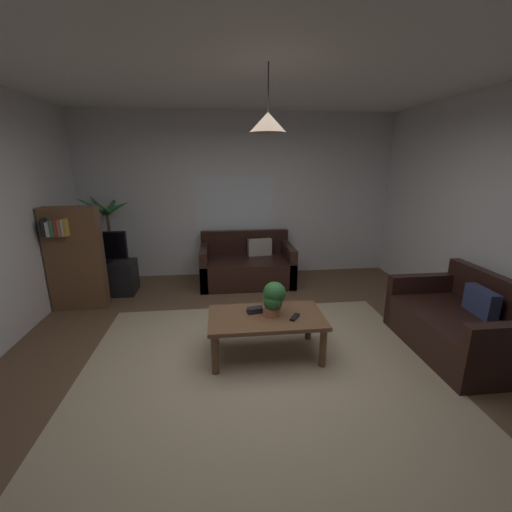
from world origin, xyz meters
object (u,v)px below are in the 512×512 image
(coffee_table, at_px, (266,322))
(remote_on_table_0, at_px, (295,317))
(couch_under_window, at_px, (247,267))
(tv, at_px, (101,247))
(potted_plant_on_table, at_px, (274,298))
(bookshelf_corner, at_px, (75,258))
(book_on_table_0, at_px, (254,311))
(book_on_table_1, at_px, (255,309))
(couch_right_side, at_px, (460,327))
(potted_palm_corner, at_px, (110,244))
(tv_stand, at_px, (105,278))
(pendant_lamp, at_px, (268,122))

(coffee_table, distance_m, remote_on_table_0, 0.30)
(couch_under_window, distance_m, tv, 2.26)
(potted_plant_on_table, xyz_separation_m, bookshelf_corner, (-2.47, 1.44, 0.09))
(tv, bearing_deg, book_on_table_0, -41.47)
(couch_under_window, relative_size, book_on_table_1, 9.40)
(couch_right_side, relative_size, tv, 1.85)
(tv, height_order, potted_palm_corner, potted_palm_corner)
(remote_on_table_0, bearing_deg, bookshelf_corner, -177.14)
(potted_plant_on_table, xyz_separation_m, tv_stand, (-2.28, 1.93, -0.38))
(remote_on_table_0, relative_size, tv_stand, 0.18)
(coffee_table, xyz_separation_m, potted_palm_corner, (-2.23, 2.46, 0.27))
(coffee_table, distance_m, tv_stand, 2.95)
(couch_right_side, xyz_separation_m, pendant_lamp, (-2.06, 0.14, 2.02))
(tv, bearing_deg, remote_on_table_0, -39.18)
(remote_on_table_0, bearing_deg, book_on_table_0, -170.95)
(book_on_table_0, distance_m, book_on_table_1, 0.03)
(book_on_table_0, relative_size, remote_on_table_0, 0.93)
(pendant_lamp, bearing_deg, remote_on_table_0, -16.77)
(potted_plant_on_table, bearing_deg, book_on_table_0, 162.12)
(couch_right_side, relative_size, potted_plant_on_table, 4.02)
(tv_stand, height_order, tv, tv)
(pendant_lamp, bearing_deg, book_on_table_0, 141.27)
(book_on_table_1, distance_m, bookshelf_corner, 2.68)
(coffee_table, bearing_deg, book_on_table_0, 141.27)
(couch_right_side, height_order, remote_on_table_0, couch_right_side)
(couch_right_side, relative_size, potted_palm_corner, 0.93)
(coffee_table, relative_size, book_on_table_0, 7.89)
(couch_under_window, relative_size, potted_plant_on_table, 4.34)
(tv, bearing_deg, potted_plant_on_table, -39.93)
(remote_on_table_0, distance_m, potted_palm_corner, 3.57)
(couch_right_side, height_order, book_on_table_1, couch_right_side)
(potted_plant_on_table, bearing_deg, pendant_lamp, -160.58)
(potted_plant_on_table, distance_m, bookshelf_corner, 2.86)
(book_on_table_0, xyz_separation_m, tv_stand, (-2.09, 1.87, -0.21))
(potted_plant_on_table, relative_size, potted_palm_corner, 0.23)
(tv, bearing_deg, couch_under_window, 6.86)
(tv, relative_size, pendant_lamp, 1.36)
(tv, xyz_separation_m, potted_palm_corner, (-0.03, 0.52, -0.09))
(tv_stand, bearing_deg, tv, -90.00)
(couch_right_side, bearing_deg, pendant_lamp, -93.98)
(potted_palm_corner, relative_size, bookshelf_corner, 1.07)
(book_on_table_1, bearing_deg, book_on_table_0, -153.80)
(potted_palm_corner, bearing_deg, tv, -87.05)
(potted_plant_on_table, bearing_deg, potted_palm_corner, 133.55)
(book_on_table_1, height_order, pendant_lamp, pendant_lamp)
(couch_under_window, xyz_separation_m, couch_right_side, (2.07, -2.34, 0.00))
(couch_right_side, distance_m, tv, 4.77)
(remote_on_table_0, relative_size, potted_plant_on_table, 0.46)
(remote_on_table_0, bearing_deg, tv, 173.83)
(couch_under_window, relative_size, couch_right_side, 1.08)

